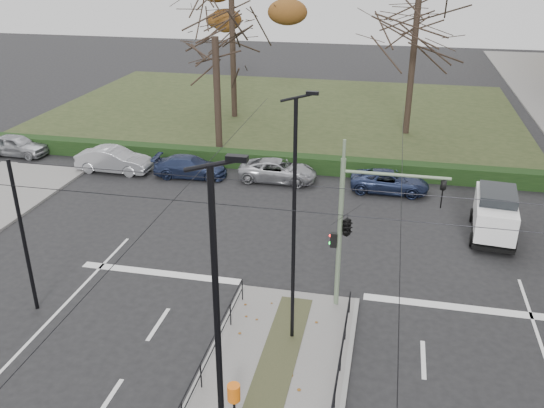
% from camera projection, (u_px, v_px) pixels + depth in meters
% --- Properties ---
extents(ground, '(140.00, 140.00, 0.00)m').
position_uv_depth(ground, '(273.00, 380.00, 18.26)').
color(ground, black).
rests_on(ground, ground).
extents(park, '(38.00, 26.00, 0.10)m').
position_uv_depth(park, '(282.00, 111.00, 47.95)').
color(park, '#263118').
rests_on(park, ground).
extents(hedge, '(38.00, 1.00, 1.00)m').
position_uv_depth(hedge, '(241.00, 159.00, 35.81)').
color(hedge, black).
rests_on(hedge, ground).
extents(catenary, '(20.00, 34.00, 6.00)m').
position_uv_depth(catenary, '(284.00, 261.00, 18.31)').
color(catenary, black).
rests_on(catenary, ground).
extents(traffic_light, '(4.02, 2.23, 5.84)m').
position_uv_depth(traffic_light, '(350.00, 224.00, 20.48)').
color(traffic_light, slate).
rests_on(traffic_light, median_island).
extents(litter_bin, '(0.38, 0.38, 0.98)m').
position_uv_depth(litter_bin, '(234.00, 393.00, 16.52)').
color(litter_bin, black).
rests_on(litter_bin, median_island).
extents(streetlamp_median_near, '(0.76, 0.16, 9.12)m').
position_uv_depth(streetlamp_median_near, '(220.00, 359.00, 11.87)').
color(streetlamp_median_near, black).
rests_on(streetlamp_median_near, median_island).
extents(streetlamp_median_far, '(0.72, 0.15, 8.64)m').
position_uv_depth(streetlamp_median_far, '(294.00, 223.00, 18.29)').
color(streetlamp_median_far, black).
rests_on(streetlamp_median_far, median_island).
extents(parked_car_first, '(4.19, 1.81, 1.41)m').
position_uv_depth(parked_car_first, '(16.00, 145.00, 37.63)').
color(parked_car_first, '#999BA1').
rests_on(parked_car_first, ground).
extents(parked_car_second, '(4.56, 1.65, 1.49)m').
position_uv_depth(parked_car_second, '(114.00, 160.00, 34.89)').
color(parked_car_second, '#999BA1').
rests_on(parked_car_second, ground).
extents(parked_car_third, '(4.47, 2.07, 1.26)m').
position_uv_depth(parked_car_third, '(190.00, 167.00, 34.16)').
color(parked_car_third, '#1E2848').
rests_on(parked_car_third, ground).
extents(parked_car_fourth, '(4.55, 2.11, 1.26)m').
position_uv_depth(parked_car_fourth, '(278.00, 171.00, 33.58)').
color(parked_car_fourth, '#999BA1').
rests_on(parked_car_fourth, ground).
extents(white_van, '(2.33, 4.46, 2.32)m').
position_uv_depth(white_van, '(495.00, 212.00, 26.90)').
color(white_van, white).
rests_on(white_van, ground).
extents(bare_tree_center, '(7.71, 7.71, 12.39)m').
position_uv_depth(bare_tree_center, '(418.00, 9.00, 38.67)').
color(bare_tree_center, black).
rests_on(bare_tree_center, park).
extents(bare_tree_near, '(5.33, 5.33, 9.95)m').
position_uv_depth(bare_tree_near, '(215.00, 46.00, 35.18)').
color(bare_tree_near, black).
rests_on(bare_tree_near, park).
extents(parked_car_fifth, '(4.34, 2.04, 1.20)m').
position_uv_depth(parked_car_fifth, '(390.00, 182.00, 32.08)').
color(parked_car_fifth, '#1E2848').
rests_on(parked_car_fifth, ground).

